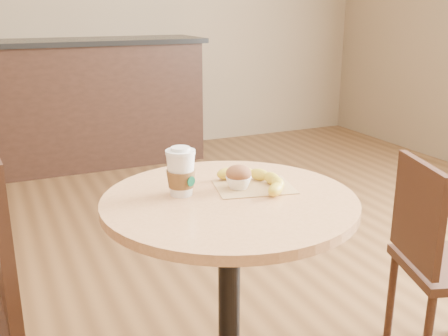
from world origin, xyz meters
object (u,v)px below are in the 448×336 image
Objects in this scene: coffee_cup at (181,174)px; cafe_table at (229,256)px; muffin at (239,177)px; banana at (256,180)px; chair_right at (439,256)px.

cafe_table is at bearing -56.61° from coffee_cup.
banana is at bearing -9.23° from muffin.
muffin is at bearing 95.75° from chair_right.
chair_right reaches higher than cafe_table.
banana is (0.24, -0.03, -0.04)m from coffee_cup.
banana is at bearing -31.30° from coffee_cup.
banana is (-0.67, 0.15, 0.34)m from chair_right.
coffee_cup is at bearing 172.87° from muffin.
muffin is (0.18, -0.02, -0.03)m from coffee_cup.
coffee_cup reaches higher than chair_right.
banana is at bearing 95.50° from chair_right.
chair_right is 0.83m from muffin.
coffee_cup is 0.55× the size of banana.
chair_right is (0.79, -0.10, -0.12)m from cafe_table.
muffin is (0.06, 0.06, 0.23)m from cafe_table.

